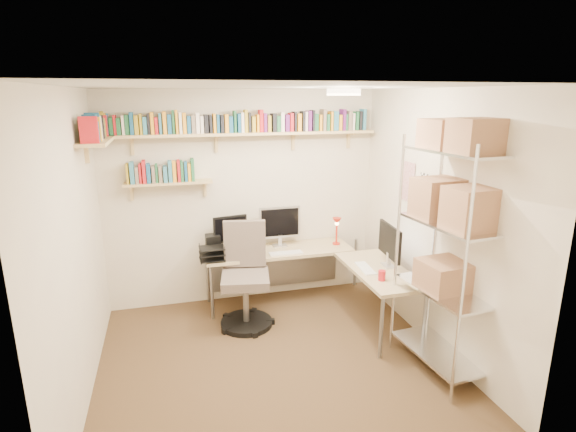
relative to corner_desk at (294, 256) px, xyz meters
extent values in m
plane|color=#402C1B|center=(-0.48, -0.99, -0.67)|extent=(3.20, 3.20, 0.00)
cube|color=beige|center=(-0.48, 0.51, 0.58)|extent=(3.20, 0.04, 2.50)
cube|color=beige|center=(-2.08, -0.99, 0.58)|extent=(0.04, 3.00, 2.50)
cube|color=beige|center=(1.12, -0.99, 0.58)|extent=(0.04, 3.00, 2.50)
cube|color=beige|center=(-0.48, -2.49, 0.58)|extent=(3.20, 0.04, 2.50)
cube|color=silver|center=(-0.48, -0.99, 1.83)|extent=(3.20, 3.00, 0.04)
cube|color=silver|center=(1.11, -0.44, 0.88)|extent=(0.01, 0.30, 0.42)
cube|color=white|center=(1.11, -0.84, 0.83)|extent=(0.01, 0.28, 0.38)
cylinder|color=#FFEAC6|center=(0.22, -0.79, 1.79)|extent=(0.30, 0.30, 0.06)
cube|color=#DCC27C|center=(-0.48, 0.38, 1.35)|extent=(3.05, 0.25, 0.03)
cube|color=#DCC27C|center=(-1.95, -0.04, 1.35)|extent=(0.25, 1.00, 0.03)
cube|color=#DCC27C|center=(-1.33, 0.41, 0.83)|extent=(0.95, 0.20, 0.02)
cube|color=#DCC27C|center=(-1.68, 0.45, 1.28)|extent=(0.03, 0.20, 0.20)
cube|color=#DCC27C|center=(-0.78, 0.45, 1.28)|extent=(0.03, 0.20, 0.20)
cube|color=#DCC27C|center=(0.12, 0.45, 1.28)|extent=(0.03, 0.20, 0.20)
cube|color=#DCC27C|center=(0.82, 0.45, 1.28)|extent=(0.03, 0.20, 0.20)
cube|color=#B69522|center=(-1.94, 0.38, 1.49)|extent=(0.03, 0.12, 0.24)
cube|color=teal|center=(-1.90, 0.38, 1.48)|extent=(0.03, 0.12, 0.22)
cube|color=#21633A|center=(-1.86, 0.38, 1.46)|extent=(0.04, 0.13, 0.18)
cube|color=red|center=(-1.82, 0.38, 1.47)|extent=(0.02, 0.13, 0.20)
cube|color=#21633A|center=(-1.78, 0.38, 1.46)|extent=(0.04, 0.14, 0.17)
cube|color=white|center=(-1.74, 0.38, 1.47)|extent=(0.03, 0.12, 0.20)
cube|color=#21633A|center=(-1.70, 0.38, 1.47)|extent=(0.04, 0.11, 0.20)
cube|color=#1A5686|center=(-1.65, 0.38, 1.48)|extent=(0.04, 0.14, 0.23)
cube|color=#B69522|center=(-1.61, 0.38, 1.47)|extent=(0.04, 0.13, 0.20)
cube|color=#B69522|center=(-1.56, 0.38, 1.48)|extent=(0.02, 0.14, 0.21)
cube|color=teal|center=(-1.53, 0.38, 1.46)|extent=(0.04, 0.12, 0.18)
cube|color=black|center=(-1.49, 0.38, 1.48)|extent=(0.03, 0.12, 0.21)
cube|color=orange|center=(-1.45, 0.38, 1.48)|extent=(0.03, 0.11, 0.23)
cube|color=red|center=(-1.41, 0.38, 1.46)|extent=(0.03, 0.11, 0.17)
cube|color=teal|center=(-1.37, 0.38, 1.48)|extent=(0.02, 0.11, 0.21)
cube|color=orange|center=(-1.32, 0.38, 1.49)|extent=(0.04, 0.14, 0.23)
cube|color=#1A5686|center=(-1.28, 0.38, 1.47)|extent=(0.04, 0.11, 0.20)
cube|color=#21633A|center=(-1.23, 0.38, 1.49)|extent=(0.02, 0.11, 0.25)
cube|color=orange|center=(-1.20, 0.38, 1.49)|extent=(0.02, 0.15, 0.25)
cube|color=white|center=(-1.16, 0.38, 1.48)|extent=(0.03, 0.14, 0.22)
cube|color=orange|center=(-1.12, 0.38, 1.48)|extent=(0.04, 0.13, 0.22)
cube|color=#1A5686|center=(-1.07, 0.38, 1.46)|extent=(0.04, 0.13, 0.18)
cube|color=#7E6C5B|center=(-1.03, 0.38, 1.47)|extent=(0.04, 0.13, 0.19)
cube|color=white|center=(-0.98, 0.38, 1.48)|extent=(0.04, 0.14, 0.22)
cube|color=white|center=(-0.94, 0.38, 1.46)|extent=(0.03, 0.13, 0.18)
cube|color=black|center=(-0.89, 0.38, 1.47)|extent=(0.04, 0.14, 0.20)
cube|color=black|center=(-0.84, 0.38, 1.47)|extent=(0.03, 0.13, 0.19)
cube|color=orange|center=(-0.80, 0.38, 1.47)|extent=(0.03, 0.15, 0.21)
cube|color=#1A5686|center=(-0.76, 0.38, 1.47)|extent=(0.03, 0.12, 0.20)
cube|color=black|center=(-0.72, 0.38, 1.46)|extent=(0.04, 0.14, 0.19)
cube|color=orange|center=(-0.67, 0.38, 1.47)|extent=(0.04, 0.14, 0.20)
cube|color=#1A5686|center=(-0.62, 0.38, 1.46)|extent=(0.04, 0.13, 0.18)
cube|color=#21633A|center=(-0.58, 0.38, 1.49)|extent=(0.02, 0.13, 0.23)
cube|color=#1A5686|center=(-0.53, 0.38, 1.47)|extent=(0.03, 0.15, 0.20)
cube|color=white|center=(-0.50, 0.38, 1.48)|extent=(0.03, 0.14, 0.22)
cube|color=#B69522|center=(-0.45, 0.38, 1.49)|extent=(0.03, 0.13, 0.25)
cube|color=black|center=(-0.42, 0.38, 1.48)|extent=(0.03, 0.15, 0.22)
cube|color=#B69522|center=(-0.37, 0.38, 1.46)|extent=(0.04, 0.13, 0.17)
cube|color=orange|center=(-0.32, 0.38, 1.47)|extent=(0.03, 0.14, 0.19)
cube|color=red|center=(-0.28, 0.38, 1.49)|extent=(0.04, 0.12, 0.24)
cube|color=#641D6C|center=(-0.24, 0.38, 1.47)|extent=(0.03, 0.15, 0.21)
cube|color=#B69522|center=(-0.19, 0.38, 1.46)|extent=(0.04, 0.11, 0.18)
cube|color=black|center=(-0.14, 0.38, 1.47)|extent=(0.04, 0.15, 0.20)
cube|color=#21633A|center=(-0.09, 0.38, 1.46)|extent=(0.04, 0.15, 0.18)
cube|color=white|center=(-0.04, 0.38, 1.48)|extent=(0.04, 0.13, 0.21)
cube|color=#641D6C|center=(0.01, 0.38, 1.46)|extent=(0.04, 0.13, 0.19)
cube|color=red|center=(0.07, 0.38, 1.47)|extent=(0.04, 0.13, 0.20)
cube|color=black|center=(0.11, 0.38, 1.48)|extent=(0.02, 0.15, 0.22)
cube|color=orange|center=(0.15, 0.38, 1.47)|extent=(0.04, 0.15, 0.20)
cube|color=black|center=(0.20, 0.38, 1.48)|extent=(0.03, 0.14, 0.22)
cube|color=white|center=(0.24, 0.38, 1.48)|extent=(0.03, 0.12, 0.22)
cube|color=#641D6C|center=(0.28, 0.38, 1.48)|extent=(0.04, 0.15, 0.23)
cube|color=black|center=(0.32, 0.38, 1.49)|extent=(0.02, 0.14, 0.24)
cube|color=#21633A|center=(0.36, 0.38, 1.47)|extent=(0.04, 0.11, 0.19)
cube|color=orange|center=(0.41, 0.38, 1.46)|extent=(0.03, 0.11, 0.18)
cube|color=#7E6C5B|center=(0.46, 0.38, 1.49)|extent=(0.03, 0.14, 0.24)
cube|color=#21633A|center=(0.50, 0.38, 1.46)|extent=(0.03, 0.13, 0.19)
cube|color=orange|center=(0.55, 0.38, 1.48)|extent=(0.03, 0.13, 0.22)
cube|color=teal|center=(0.58, 0.38, 1.48)|extent=(0.03, 0.14, 0.22)
cube|color=teal|center=(0.62, 0.38, 1.48)|extent=(0.03, 0.13, 0.22)
cube|color=orange|center=(0.66, 0.38, 1.46)|extent=(0.04, 0.12, 0.18)
cube|color=#641D6C|center=(0.70, 0.38, 1.49)|extent=(0.03, 0.15, 0.24)
cube|color=#21633A|center=(0.73, 0.38, 1.46)|extent=(0.02, 0.13, 0.19)
cube|color=#7E6C5B|center=(0.77, 0.38, 1.48)|extent=(0.04, 0.14, 0.22)
cube|color=white|center=(0.82, 0.38, 1.47)|extent=(0.03, 0.11, 0.20)
cube|color=#21633A|center=(0.87, 0.38, 1.48)|extent=(0.03, 0.13, 0.21)
cube|color=black|center=(0.91, 0.38, 1.48)|extent=(0.03, 0.13, 0.22)
cube|color=teal|center=(0.95, 0.38, 1.49)|extent=(0.04, 0.13, 0.24)
cube|color=red|center=(-1.95, -0.47, 1.48)|extent=(0.15, 0.04, 0.23)
cube|color=teal|center=(-1.95, -0.42, 1.47)|extent=(0.12, 0.03, 0.21)
cube|color=#1A5686|center=(-1.95, -0.38, 1.49)|extent=(0.12, 0.04, 0.24)
cube|color=#1A5686|center=(-1.95, -0.33, 1.46)|extent=(0.13, 0.03, 0.18)
cube|color=orange|center=(-1.95, -0.30, 1.48)|extent=(0.15, 0.03, 0.21)
cube|color=#B69522|center=(-1.95, -0.25, 1.47)|extent=(0.14, 0.03, 0.21)
cube|color=#1A5686|center=(-1.95, -0.22, 1.49)|extent=(0.13, 0.02, 0.25)
cube|color=white|center=(-1.95, -0.19, 1.48)|extent=(0.14, 0.04, 0.22)
cube|color=#B69522|center=(-1.95, -0.14, 1.46)|extent=(0.11, 0.04, 0.17)
cube|color=#7E6C5B|center=(-1.95, -0.10, 1.48)|extent=(0.12, 0.04, 0.22)
cube|color=black|center=(-1.95, -0.06, 1.46)|extent=(0.14, 0.02, 0.19)
cube|color=#21633A|center=(-1.95, -0.01, 1.46)|extent=(0.12, 0.04, 0.19)
cube|color=black|center=(-1.95, 0.03, 1.48)|extent=(0.13, 0.02, 0.22)
cube|color=#B69522|center=(-1.95, 0.06, 1.49)|extent=(0.12, 0.02, 0.23)
cube|color=#B69522|center=(-1.95, 0.10, 1.46)|extent=(0.12, 0.03, 0.19)
cube|color=#1A5686|center=(-1.95, 0.14, 1.46)|extent=(0.11, 0.03, 0.18)
cube|color=#B69522|center=(-1.95, 0.19, 1.46)|extent=(0.12, 0.03, 0.18)
cube|color=red|center=(-1.95, 0.23, 1.47)|extent=(0.15, 0.03, 0.21)
cube|color=#B69522|center=(-1.95, 0.27, 1.48)|extent=(0.12, 0.04, 0.23)
cube|color=black|center=(-1.95, 0.32, 1.48)|extent=(0.12, 0.03, 0.22)
cube|color=#641D6C|center=(-1.95, 0.37, 1.47)|extent=(0.14, 0.04, 0.20)
cube|color=#B69522|center=(-1.74, 0.41, 0.96)|extent=(0.02, 0.11, 0.22)
cube|color=teal|center=(-1.70, 0.41, 0.96)|extent=(0.04, 0.13, 0.23)
cube|color=#7E6C5B|center=(-1.65, 0.41, 0.94)|extent=(0.04, 0.12, 0.18)
cube|color=red|center=(-1.61, 0.41, 0.95)|extent=(0.02, 0.12, 0.21)
cube|color=red|center=(-1.57, 0.41, 0.97)|extent=(0.04, 0.14, 0.25)
cube|color=#1A5686|center=(-1.53, 0.41, 0.95)|extent=(0.04, 0.14, 0.21)
cube|color=#7E6C5B|center=(-1.48, 0.41, 0.94)|extent=(0.03, 0.13, 0.18)
cube|color=#21633A|center=(-1.44, 0.41, 0.95)|extent=(0.02, 0.11, 0.20)
cube|color=#7E6C5B|center=(-1.41, 0.41, 0.94)|extent=(0.03, 0.13, 0.18)
cube|color=teal|center=(-1.35, 0.41, 0.93)|extent=(0.04, 0.15, 0.17)
cube|color=teal|center=(-1.30, 0.41, 0.96)|extent=(0.04, 0.13, 0.23)
cube|color=orange|center=(-1.26, 0.41, 0.96)|extent=(0.04, 0.12, 0.23)
cube|color=red|center=(-1.21, 0.41, 0.97)|extent=(0.03, 0.15, 0.24)
cube|color=#21633A|center=(-1.18, 0.41, 0.96)|extent=(0.03, 0.14, 0.23)
cube|color=#1A5686|center=(-1.13, 0.41, 0.96)|extent=(0.03, 0.13, 0.22)
cube|color=orange|center=(-1.10, 0.41, 0.94)|extent=(0.03, 0.12, 0.19)
cube|color=#21633A|center=(-1.06, 0.41, 0.97)|extent=(0.03, 0.13, 0.25)
cube|color=tan|center=(-0.13, 0.23, -0.01)|extent=(1.73, 0.55, 0.04)
cube|color=tan|center=(0.74, -0.65, -0.01)|extent=(0.55, 1.18, 0.04)
cylinder|color=gray|center=(-0.95, 0.00, -0.35)|extent=(0.04, 0.04, 0.64)
cylinder|color=gray|center=(-0.95, 0.46, -0.35)|extent=(0.04, 0.04, 0.64)
cylinder|color=gray|center=(0.97, 0.46, -0.35)|extent=(0.04, 0.04, 0.64)
cylinder|color=gray|center=(0.51, -1.20, -0.35)|extent=(0.04, 0.04, 0.64)
cylinder|color=gray|center=(0.97, -1.20, -0.35)|extent=(0.04, 0.04, 0.64)
cube|color=gray|center=(-0.13, 0.47, -0.30)|extent=(1.64, 0.02, 0.50)
cube|color=silver|center=(-0.08, 0.34, 0.31)|extent=(0.50, 0.03, 0.38)
cube|color=black|center=(-0.08, 0.32, 0.31)|extent=(0.45, 0.00, 0.33)
cube|color=black|center=(-0.67, 0.34, 0.27)|extent=(0.40, 0.03, 0.31)
cube|color=black|center=(0.87, -0.61, 0.29)|extent=(0.03, 0.53, 0.35)
cube|color=white|center=(0.85, -0.61, 0.29)|extent=(0.00, 0.48, 0.30)
cube|color=white|center=(-0.08, 0.07, 0.02)|extent=(0.38, 0.12, 0.01)
cube|color=white|center=(0.60, -0.61, 0.02)|extent=(0.12, 0.36, 0.01)
cylinder|color=red|center=(0.60, 0.23, 0.02)|extent=(0.09, 0.09, 0.02)
cylinder|color=red|center=(0.60, 0.23, 0.15)|extent=(0.02, 0.02, 0.26)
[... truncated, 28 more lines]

